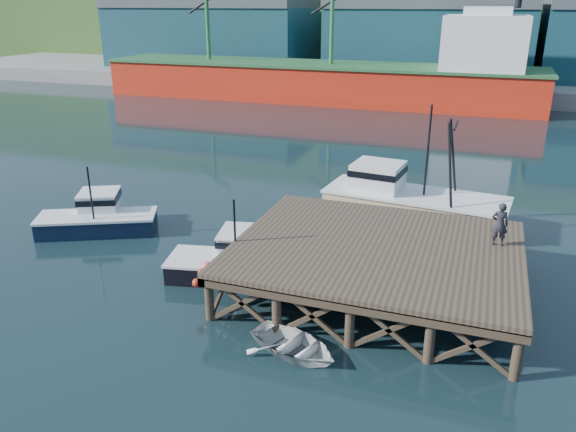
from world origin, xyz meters
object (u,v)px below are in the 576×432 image
at_px(boat_navy, 98,217).
at_px(dockworker, 500,224).
at_px(boat_black, 240,261).
at_px(trawler, 411,199).
at_px(dinghy, 294,345).

relative_size(boat_navy, dockworker, 3.48).
bearing_deg(boat_black, trawler, 43.79).
bearing_deg(trawler, boat_navy, -149.87).
height_order(boat_navy, dinghy, boat_navy).
bearing_deg(dockworker, boat_navy, -4.94).
xyz_separation_m(boat_black, dockworker, (10.97, 2.53, 2.34)).
distance_m(boat_navy, dockworker, 20.76).
xyz_separation_m(boat_navy, boat_black, (9.66, -2.35, -0.05)).
xyz_separation_m(boat_navy, dinghy, (14.01, -7.40, -0.43)).
bearing_deg(boat_navy, trawler, -1.89).
distance_m(boat_navy, boat_black, 9.94).
distance_m(trawler, dinghy, 14.69).
relative_size(trawler, dinghy, 2.97).
height_order(trawler, dockworker, trawler).
height_order(boat_black, dockworker, boat_black).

